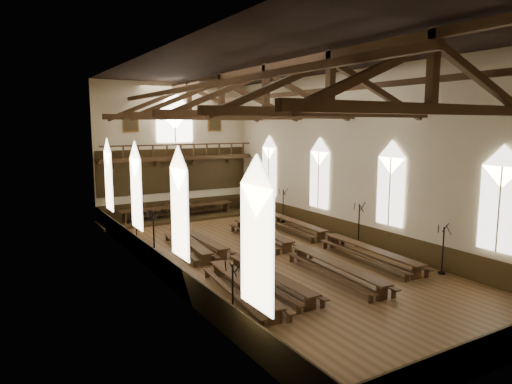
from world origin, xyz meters
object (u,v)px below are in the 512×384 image
(refectory_row_a, at_px, (213,261))
(refectory_row_b, at_px, (230,255))
(candelabrum_left_mid, at_px, (154,248))
(refectory_row_d, at_px, (328,236))
(candelabrum_right_far, at_px, (283,212))
(candelabrum_right_near, at_px, (442,259))
(dais, at_px, (178,218))
(candelabrum_right_mid, at_px, (359,233))
(refectory_row_c, at_px, (295,247))
(high_table, at_px, (178,208))
(candelabrum_left_far, at_px, (137,238))
(candelabrum_left_near, at_px, (233,308))

(refectory_row_a, xyz_separation_m, refectory_row_b, (1.12, 0.39, 0.00))
(refectory_row_b, distance_m, candelabrum_left_mid, 3.76)
(refectory_row_d, distance_m, candelabrum_right_far, 6.52)
(candelabrum_right_far, bearing_deg, candelabrum_left_mid, -155.44)
(candelabrum_right_near, bearing_deg, refectory_row_d, 99.90)
(dais, xyz_separation_m, candelabrum_left_mid, (-5.07, -9.92, 0.77))
(candelabrum_left_mid, relative_size, candelabrum_right_mid, 1.11)
(refectory_row_a, height_order, candelabrum_left_mid, candelabrum_left_mid)
(refectory_row_d, bearing_deg, refectory_row_c, -161.20)
(candelabrum_right_far, bearing_deg, refectory_row_d, -100.51)
(refectory_row_d, height_order, dais, refectory_row_d)
(dais, height_order, candelabrum_left_mid, candelabrum_left_mid)
(refectory_row_b, distance_m, high_table, 11.97)
(refectory_row_d, bearing_deg, candelabrum_right_far, 79.49)
(refectory_row_a, relative_size, refectory_row_c, 0.98)
(high_table, xyz_separation_m, candelabrum_left_far, (-5.07, -6.91, -0.16))
(candelabrum_left_near, xyz_separation_m, candelabrum_right_near, (11.10, 0.16, -0.01))
(refectory_row_b, relative_size, candelabrum_left_near, 5.66)
(refectory_row_a, relative_size, candelabrum_left_near, 5.68)
(refectory_row_c, relative_size, candelabrum_right_near, 5.93)
(refectory_row_d, height_order, candelabrum_right_near, candelabrum_right_near)
(refectory_row_a, height_order, refectory_row_c, refectory_row_c)
(refectory_row_a, relative_size, candelabrum_left_far, 5.96)
(candelabrum_left_near, distance_m, candelabrum_right_near, 11.10)
(candelabrum_left_mid, bearing_deg, candelabrum_right_mid, -13.15)
(candelabrum_right_far, bearing_deg, refectory_row_b, -138.49)
(refectory_row_c, bearing_deg, dais, 97.90)
(high_table, bearing_deg, candelabrum_right_far, -38.82)
(high_table, bearing_deg, candelabrum_right_near, -71.56)
(candelabrum_left_mid, bearing_deg, high_table, 62.91)
(refectory_row_d, relative_size, dais, 1.25)
(dais, xyz_separation_m, candelabrum_left_near, (-5.07, -18.24, 0.64))
(candelabrum_left_near, bearing_deg, candelabrum_left_far, 90.00)
(candelabrum_right_near, bearing_deg, dais, 108.44)
(candelabrum_left_near, bearing_deg, candelabrum_left_mid, 90.00)
(candelabrum_left_mid, relative_size, candelabrum_right_near, 1.20)
(candelabrum_left_far, xyz_separation_m, candelabrum_right_far, (11.10, 2.06, 0.04))
(refectory_row_c, relative_size, candelabrum_right_mid, 5.50)
(refectory_row_d, relative_size, candelabrum_right_mid, 5.57)
(candelabrum_left_mid, bearing_deg, candelabrum_left_near, -90.00)
(candelabrum_left_far, height_order, candelabrum_right_mid, candelabrum_right_mid)
(candelabrum_right_mid, bearing_deg, candelabrum_left_mid, 166.85)
(refectory_row_a, xyz_separation_m, candelabrum_right_mid, (9.00, -0.30, 0.29))
(candelabrum_left_far, bearing_deg, candelabrum_right_far, 10.52)
(refectory_row_b, bearing_deg, refectory_row_a, -160.82)
(dais, relative_size, candelabrum_right_far, 4.70)
(candelabrum_right_near, bearing_deg, candelabrum_right_mid, 90.00)
(high_table, relative_size, candelabrum_left_mid, 3.02)
(refectory_row_c, distance_m, dais, 12.45)
(candelabrum_left_near, height_order, candelabrum_left_far, candelabrum_left_near)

